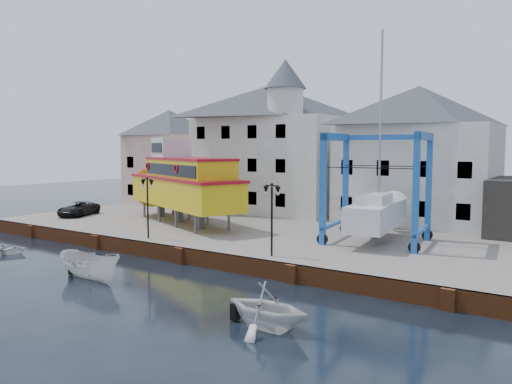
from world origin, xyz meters
The scene contains 13 objects.
ground centered at (0.00, 0.00, 0.00)m, with size 140.00×140.00×0.00m, color black.
hardstanding centered at (0.00, 11.00, 0.50)m, with size 44.00×22.00×1.00m, color slate.
quay_wall centered at (0.00, 0.10, 0.50)m, with size 44.00×0.47×1.00m.
building_pink centered at (-18.00, 18.00, 6.15)m, with size 8.00×7.00×10.30m.
building_white_main centered at (-4.87, 18.39, 7.34)m, with size 14.00×8.30×14.00m.
building_white_right centered at (9.00, 19.00, 6.60)m, with size 12.00×8.00×11.20m.
lamp_post_left centered at (-4.00, 1.20, 4.17)m, with size 1.12×0.32×4.20m.
lamp_post_right centered at (6.00, 1.20, 4.17)m, with size 1.12×0.32×4.20m.
tour_boat centered at (-7.27, 7.86, 4.30)m, with size 16.27×9.80×7.00m.
travel_lift centered at (9.39, 9.33, 3.29)m, with size 6.92×9.29×13.74m.
van centered at (-17.64, 5.67, 1.63)m, with size 2.09×4.53×1.26m, color black.
motorboat_a centered at (-1.52, -5.50, 0.00)m, with size 1.69×4.48×1.73m, color silver.
motorboat_c centered at (10.56, -6.35, 0.00)m, with size 3.23×3.75×1.97m, color silver.
Camera 1 is at (20.99, -22.63, 7.22)m, focal length 35.00 mm.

